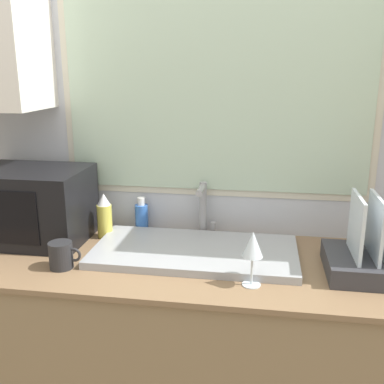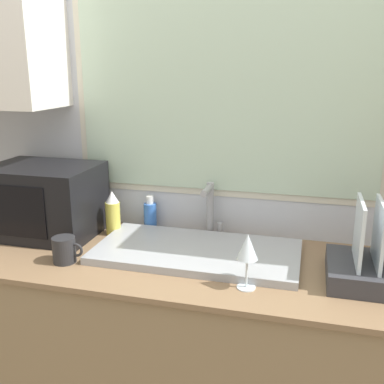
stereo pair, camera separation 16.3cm
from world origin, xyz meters
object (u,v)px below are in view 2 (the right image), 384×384
Objects in this scene: faucet at (210,206)px; mug_near_sink at (65,250)px; spray_bottle at (113,214)px; soap_bottle at (150,215)px; microwave at (44,200)px; dish_rack at (378,265)px; wine_glass at (247,248)px.

faucet is 1.96× the size of mug_near_sink.
spray_bottle is 0.17m from soap_bottle.
microwave is (-0.72, -0.15, 0.02)m from faucet.
spray_bottle is (-1.07, 0.20, 0.03)m from dish_rack.
microwave is 2.34× the size of spray_bottle.
microwave reaches higher than soap_bottle.
wine_glass is at bearing -28.70° from spray_bottle.
dish_rack is (0.65, -0.29, -0.07)m from faucet.
spray_bottle is (0.29, 0.07, -0.06)m from microwave.
microwave is 2.94× the size of soap_bottle.
dish_rack is 1.09m from spray_bottle.
dish_rack reaches higher than soap_bottle.
spray_bottle is 1.62× the size of mug_near_sink.
dish_rack is at bearing -23.81° from faucet.
soap_bottle is at bearing 21.22° from microwave.
faucet is at bearing 117.13° from wine_glass.
soap_bottle is (-0.28, 0.02, -0.07)m from faucet.
microwave is at bearing -158.78° from soap_bottle.
soap_bottle is (-0.94, 0.30, -0.00)m from dish_rack.
mug_near_sink is 0.70m from wine_glass.
faucet reaches higher than soap_bottle.
dish_rack is 1.13m from mug_near_sink.
soap_bottle reaches higher than mug_near_sink.
faucet is 0.72m from dish_rack.
spray_bottle is 0.74m from wine_glass.
wine_glass is (0.51, -0.45, 0.08)m from soap_bottle.
faucet is 1.21× the size of spray_bottle.
soap_bottle is at bearing 36.28° from spray_bottle.
microwave is 1.46× the size of dish_rack.
mug_near_sink is at bearing -139.18° from faucet.
wine_glass is at bearing -2.34° from mug_near_sink.
faucet reaches higher than mug_near_sink.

